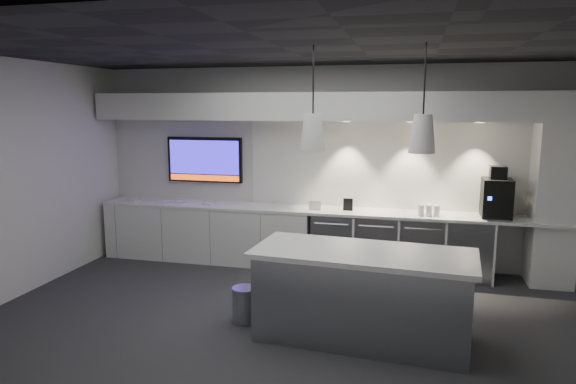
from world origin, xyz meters
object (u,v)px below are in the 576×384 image
(island, at_px, (362,295))
(coffee_machine, at_px, (497,196))
(wall_tv, at_px, (205,160))
(bin, at_px, (245,305))

(island, xyz_separation_m, coffee_machine, (1.59, 2.29, 0.71))
(wall_tv, distance_m, bin, 3.15)
(island, bearing_deg, bin, 179.84)
(wall_tv, xyz_separation_m, bin, (1.47, -2.43, -1.36))
(bin, relative_size, coffee_machine, 0.57)
(island, relative_size, coffee_machine, 3.29)
(bin, bearing_deg, wall_tv, 121.16)
(island, distance_m, bin, 1.35)
(wall_tv, bearing_deg, bin, -58.84)
(coffee_machine, bearing_deg, bin, -142.23)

